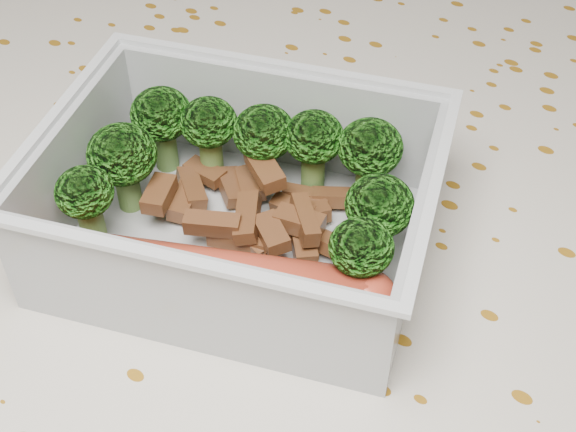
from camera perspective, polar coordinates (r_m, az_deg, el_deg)
The scene contains 6 objects.
dining_table at distance 0.48m, azimuth -1.05°, elevation -10.15°, with size 1.40×0.90×0.75m.
tablecloth at distance 0.44m, azimuth -1.13°, elevation -6.36°, with size 1.46×0.96×0.19m.
lunch_container at distance 0.40m, azimuth -3.51°, elevation 0.10°, with size 0.23×0.20×0.07m.
broccoli_florets at distance 0.41m, azimuth -2.68°, elevation 3.91°, with size 0.17×0.14×0.05m.
meat_pile at distance 0.41m, azimuth -1.88°, elevation 0.47°, with size 0.11×0.09×0.03m.
sausage at distance 0.38m, azimuth -4.81°, elevation -4.53°, with size 0.15×0.09×0.03m.
Camera 1 is at (0.17, -0.22, 1.06)m, focal length 50.00 mm.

